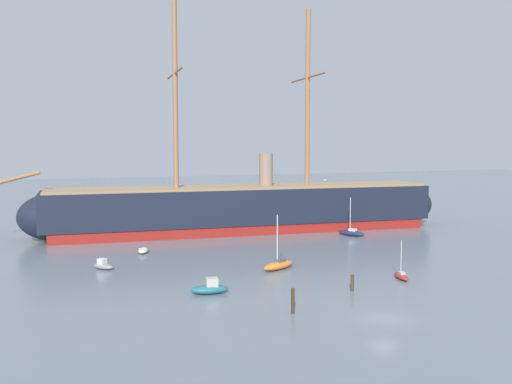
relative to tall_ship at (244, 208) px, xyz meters
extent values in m
plane|color=slate|center=(-4.31, -48.01, -3.93)|extent=(400.00, 400.00, 0.00)
cube|color=maroon|center=(0.00, 0.00, -3.14)|extent=(61.25, 13.29, 1.58)
cube|color=black|center=(0.00, 0.00, 0.48)|extent=(63.80, 13.84, 5.65)
ellipsoid|color=black|center=(-29.05, 2.01, -0.31)|extent=(11.96, 9.31, 7.23)
ellipsoid|color=black|center=(29.05, -2.01, -0.31)|extent=(11.96, 9.31, 7.23)
cube|color=#9E7F5B|center=(0.00, 0.00, 3.48)|extent=(62.49, 13.00, 0.34)
cylinder|color=#936642|center=(-11.05, 0.76, 18.00)|extent=(0.79, 0.79, 29.39)
cylinder|color=#936642|center=(-11.05, 0.76, 21.53)|extent=(1.36, 15.18, 0.32)
cylinder|color=#936642|center=(11.05, -0.77, 18.00)|extent=(0.79, 0.79, 29.39)
cylinder|color=#936642|center=(11.05, -0.77, 21.53)|extent=(1.36, 15.18, 0.32)
cylinder|color=#936642|center=(-36.14, 2.50, 5.14)|extent=(10.02, 1.25, 3.01)
cylinder|color=gray|center=(3.79, -0.26, 6.13)|extent=(2.26, 2.26, 5.65)
ellipsoid|color=#236670|center=(-15.93, -35.30, -3.49)|extent=(3.94, 2.11, 0.87)
cube|color=#B2ADA3|center=(-15.68, -35.33, -2.79)|extent=(1.29, 1.18, 0.87)
ellipsoid|color=#B22D28|center=(5.18, -36.76, -3.62)|extent=(1.67, 3.36, 0.61)
cube|color=#B2ADA3|center=(5.14, -36.92, -3.28)|extent=(0.70, 0.91, 0.32)
cylinder|color=silver|center=(5.22, -36.60, -1.58)|extent=(0.08, 0.08, 3.71)
ellipsoid|color=orange|center=(-5.45, -27.76, -3.46)|extent=(5.07, 3.61, 0.94)
cube|color=#4C4C51|center=(-5.23, -27.65, -2.93)|extent=(1.47, 1.30, 0.49)
cylinder|color=silver|center=(-5.67, -27.88, -0.33)|extent=(0.12, 0.12, 5.69)
ellipsoid|color=gray|center=(-24.54, -20.52, -3.59)|extent=(2.77, 3.06, 0.68)
cube|color=beige|center=(-24.67, -20.36, -3.04)|extent=(1.18, 1.19, 0.68)
ellipsoid|color=silver|center=(-18.60, -12.41, -3.58)|extent=(2.07, 3.16, 0.69)
cube|color=#B2ADA3|center=(-18.60, -12.41, -3.33)|extent=(1.11, 0.57, 0.11)
ellipsoid|color=#1E284C|center=(14.44, -9.97, -3.49)|extent=(3.47, 4.77, 0.89)
cube|color=beige|center=(14.55, -10.18, -2.99)|extent=(1.24, 1.39, 0.47)
cylinder|color=silver|center=(14.33, -9.77, -0.53)|extent=(0.12, 0.12, 5.37)
ellipsoid|color=gold|center=(-30.71, 7.48, -3.58)|extent=(3.08, 1.61, 0.70)
cube|color=#B2ADA3|center=(-30.71, 7.48, -3.32)|extent=(0.39, 1.12, 0.11)
cylinder|color=#423323|center=(-2.33, -39.29, -3.10)|extent=(0.36, 0.36, 1.65)
cylinder|color=#382B1E|center=(-10.94, -44.05, -2.81)|extent=(0.31, 0.31, 2.23)
ellipsoid|color=silver|center=(-0.02, -28.90, 6.42)|extent=(0.33, 0.16, 0.11)
sphere|color=silver|center=(-0.21, -28.87, 6.43)|extent=(0.09, 0.09, 0.09)
cube|color=#ADA89E|center=(-0.06, -29.19, 6.44)|extent=(0.19, 0.47, 0.10)
cube|color=#ADA89E|center=(0.03, -28.62, 6.44)|extent=(0.19, 0.47, 0.10)
camera|label=1|loc=(-30.88, -88.28, 10.93)|focal=40.21mm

